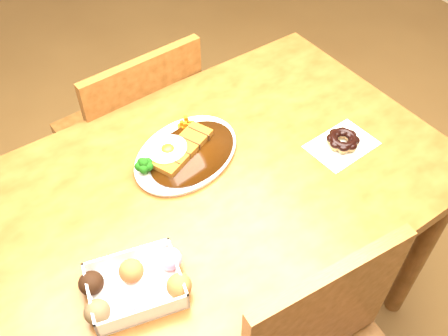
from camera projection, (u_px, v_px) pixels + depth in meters
ground at (221, 313)px, 1.83m from camera, size 6.00×6.00×0.00m
table at (220, 202)px, 1.35m from camera, size 1.20×0.80×0.75m
chair_far at (135, 135)px, 1.77m from camera, size 0.44×0.44×0.87m
katsu_curry_plate at (184, 152)px, 1.31m from camera, size 0.37×0.31×0.06m
donut_box at (135, 285)px, 1.04m from camera, size 0.24×0.19×0.05m
pon_de_ring at (343, 141)px, 1.34m from camera, size 0.19×0.14×0.03m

